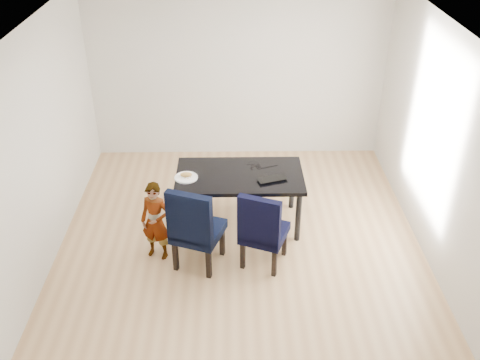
{
  "coord_description": "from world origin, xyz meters",
  "views": [
    {
      "loc": [
        -0.09,
        -5.26,
        4.18
      ],
      "look_at": [
        0.0,
        0.2,
        0.85
      ],
      "focal_mm": 40.0,
      "sensor_mm": 36.0,
      "label": 1
    }
  ],
  "objects_px": {
    "chair_left": "(198,225)",
    "child": "(156,221)",
    "dining_table": "(240,199)",
    "laptop": "(271,177)",
    "chair_right": "(265,227)",
    "plate": "(186,178)"
  },
  "relations": [
    {
      "from": "child",
      "to": "dining_table",
      "type": "bearing_deg",
      "value": 51.46
    },
    {
      "from": "laptop",
      "to": "child",
      "type": "bearing_deg",
      "value": 3.08
    },
    {
      "from": "plate",
      "to": "child",
      "type": "bearing_deg",
      "value": -120.02
    },
    {
      "from": "chair_left",
      "to": "dining_table",
      "type": "bearing_deg",
      "value": 77.7
    },
    {
      "from": "chair_left",
      "to": "laptop",
      "type": "height_order",
      "value": "chair_left"
    },
    {
      "from": "dining_table",
      "to": "chair_left",
      "type": "bearing_deg",
      "value": -122.14
    },
    {
      "from": "chair_right",
      "to": "plate",
      "type": "xyz_separation_m",
      "value": [
        -0.94,
        0.7,
        0.25
      ]
    },
    {
      "from": "chair_right",
      "to": "laptop",
      "type": "distance_m",
      "value": 0.74
    },
    {
      "from": "chair_right",
      "to": "dining_table",
      "type": "bearing_deg",
      "value": 131.26
    },
    {
      "from": "chair_right",
      "to": "child",
      "type": "height_order",
      "value": "chair_right"
    },
    {
      "from": "plate",
      "to": "dining_table",
      "type": "bearing_deg",
      "value": 6.73
    },
    {
      "from": "chair_left",
      "to": "plate",
      "type": "height_order",
      "value": "chair_left"
    },
    {
      "from": "chair_right",
      "to": "laptop",
      "type": "bearing_deg",
      "value": 102.93
    },
    {
      "from": "chair_left",
      "to": "chair_right",
      "type": "bearing_deg",
      "value": 19.84
    },
    {
      "from": "child",
      "to": "plate",
      "type": "height_order",
      "value": "child"
    },
    {
      "from": "dining_table",
      "to": "chair_left",
      "type": "xyz_separation_m",
      "value": [
        -0.49,
        -0.78,
        0.17
      ]
    },
    {
      "from": "dining_table",
      "to": "child",
      "type": "height_order",
      "value": "child"
    },
    {
      "from": "chair_left",
      "to": "plate",
      "type": "distance_m",
      "value": 0.75
    },
    {
      "from": "chair_left",
      "to": "child",
      "type": "height_order",
      "value": "chair_left"
    },
    {
      "from": "dining_table",
      "to": "chair_right",
      "type": "bearing_deg",
      "value": -70.43
    },
    {
      "from": "dining_table",
      "to": "laptop",
      "type": "xyz_separation_m",
      "value": [
        0.38,
        -0.1,
        0.39
      ]
    },
    {
      "from": "chair_left",
      "to": "laptop",
      "type": "xyz_separation_m",
      "value": [
        0.87,
        0.68,
        0.22
      ]
    }
  ]
}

